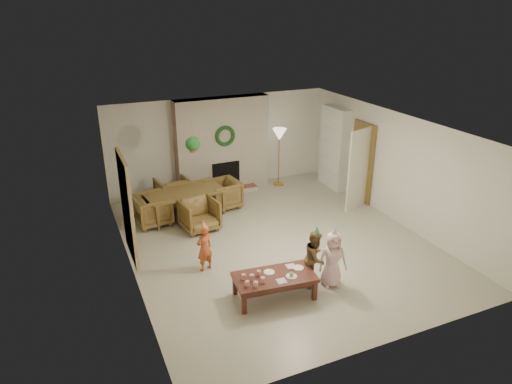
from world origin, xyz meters
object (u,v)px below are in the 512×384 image
dining_chair_left (153,210)px  dining_table (185,204)px  child_pink (333,259)px  dining_chair_far (173,191)px  dining_chair_near (199,215)px  coffee_table_top (275,277)px  dining_chair_right (223,194)px  child_red (204,248)px  child_plaid (315,258)px

dining_chair_left → dining_table: bearing=-90.0°
dining_table → dining_chair_left: 0.80m
child_pink → dining_chair_far: bearing=124.8°
dining_chair_near → coffee_table_top: dining_chair_near is taller
dining_table → coffee_table_top: bearing=-89.6°
dining_table → dining_chair_near: size_ratio=2.34×
dining_chair_left → child_pink: bearing=-154.6°
dining_chair_right → coffee_table_top: 3.93m
dining_table → dining_chair_left: (-0.79, -0.10, 0.03)m
dining_chair_right → child_red: child_red is taller
dining_chair_far → child_plaid: size_ratio=0.75×
dining_table → dining_chair_near: bearing=-90.0°
dining_chair_right → child_plaid: child_plaid is taller
dining_chair_right → dining_table: bearing=-90.0°
child_red → child_plaid: 2.07m
child_red → child_plaid: (1.68, -1.21, 0.05)m
dining_chair_far → child_red: child_red is taller
dining_chair_far → child_pink: bearing=102.9°
dining_chair_far → coffee_table_top: 4.61m
child_plaid → coffee_table_top: bearing=142.4°
dining_table → child_plaid: child_plaid is taller
dining_chair_far → dining_chair_right: (1.09, -0.66, 0.00)m
dining_chair_near → child_pink: size_ratio=0.74×
dining_chair_near → child_plaid: bearing=-73.8°
child_red → child_pink: child_pink is taller
coffee_table_top → dining_chair_left: bearing=115.6°
child_plaid → child_pink: size_ratio=0.99×
dining_chair_far → child_pink: (1.73, -4.64, 0.17)m
dining_chair_left → dining_chair_far: bearing=-45.0°
dining_chair_near → child_pink: 3.42m
child_red → dining_chair_near: bearing=-121.2°
dining_chair_near → dining_chair_far: (-0.21, 1.58, 0.00)m
coffee_table_top → child_pink: bearing=2.2°
dining_chair_far → dining_table: bearing=90.0°
dining_table → dining_chair_near: 0.80m
coffee_table_top → child_red: 1.55m
coffee_table_top → child_pink: size_ratio=1.32×
dining_chair_right → child_pink: (0.64, -3.98, 0.17)m
child_plaid → child_pink: 0.31m
dining_table → dining_chair_far: (-0.10, 0.79, 0.03)m
dining_table → child_plaid: (1.37, -3.68, 0.20)m
dining_chair_near → dining_chair_right: (0.89, 0.92, 0.00)m
dining_table → dining_chair_right: dining_chair_right is taller
child_red → child_plaid: child_plaid is taller
child_red → child_pink: 2.38m
dining_chair_left → coffee_table_top: dining_chair_left is taller
dining_table → coffee_table_top: 3.81m
dining_chair_near → child_pink: child_pink is taller
dining_chair_left → child_pink: size_ratio=0.74×
dining_table → dining_chair_right: 1.00m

